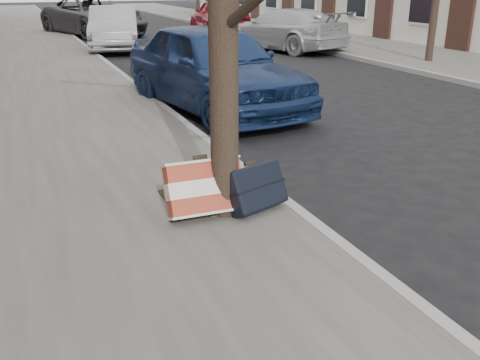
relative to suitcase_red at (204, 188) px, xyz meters
name	(u,v)px	position (x,y,z in m)	size (l,w,h in m)	color
ground	(437,223)	(2.16, -0.84, -0.40)	(120.00, 120.00, 0.00)	black
near_sidewalk	(11,54)	(-1.54, 14.16, -0.34)	(5.00, 70.00, 0.12)	slate
far_sidewalk	(325,39)	(9.96, 14.16, -0.34)	(4.00, 70.00, 0.12)	slate
dirt_patch	(208,199)	(0.16, 0.36, -0.27)	(0.85, 0.85, 0.01)	black
suitcase_red	(204,188)	(0.00, 0.00, 0.00)	(0.73, 0.20, 0.52)	#9B321F
suitcase_navy	(256,187)	(0.51, -0.08, -0.03)	(0.63, 0.20, 0.45)	black
car_near_front	(214,67)	(1.83, 4.69, 0.39)	(1.87, 4.64, 1.58)	navy
car_near_mid	(114,28)	(1.80, 14.43, 0.32)	(1.52, 4.36, 1.44)	#9C9DA2
car_near_back	(94,17)	(1.92, 19.82, 0.39)	(2.62, 5.68, 1.58)	#3E3E44
car_far_front	(283,29)	(7.07, 12.13, 0.29)	(1.94, 4.77, 1.38)	#ACB0B4
car_far_back	(219,16)	(7.00, 18.16, 0.37)	(1.83, 4.54, 1.55)	maroon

